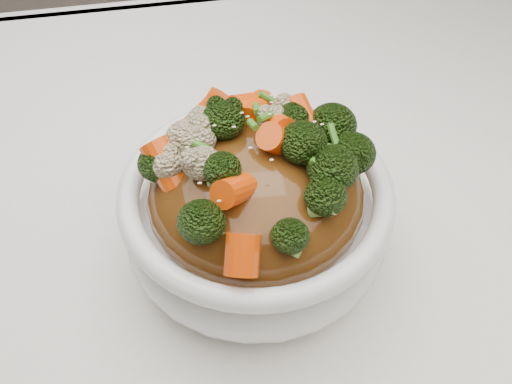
{
  "coord_description": "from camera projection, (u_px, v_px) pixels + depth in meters",
  "views": [
    {
      "loc": [
        -0.1,
        -0.31,
        1.16
      ],
      "look_at": [
        -0.04,
        -0.01,
        0.82
      ],
      "focal_mm": 42.0,
      "sensor_mm": 36.0,
      "label": 1
    }
  ],
  "objects": [
    {
      "name": "sauce_base",
      "position": [
        256.0,
        195.0,
        0.45
      ],
      "size": [
        0.17,
        0.17,
        0.09
      ],
      "primitive_type": "ellipsoid",
      "rotation": [
        0.0,
        0.0,
        -0.02
      ],
      "color": "#4F2B0D",
      "rests_on": "bowl"
    },
    {
      "name": "bowl",
      "position": [
        256.0,
        218.0,
        0.48
      ],
      "size": [
        0.21,
        0.21,
        0.08
      ],
      "primitive_type": null,
      "rotation": [
        0.0,
        0.0,
        -0.02
      ],
      "color": "white",
      "rests_on": "tablecloth"
    },
    {
      "name": "sesame_seeds",
      "position": [
        256.0,
        135.0,
        0.41
      ],
      "size": [
        0.15,
        0.15,
        0.01
      ],
      "primitive_type": null,
      "rotation": [
        0.0,
        0.0,
        -0.02
      ],
      "color": "beige",
      "rests_on": "sauce_base"
    },
    {
      "name": "scallions",
      "position": [
        256.0,
        135.0,
        0.41
      ],
      "size": [
        0.13,
        0.13,
        0.02
      ],
      "primitive_type": null,
      "rotation": [
        0.0,
        0.0,
        -0.02
      ],
      "color": "#33721A",
      "rests_on": "sauce_base"
    },
    {
      "name": "carrots",
      "position": [
        256.0,
        136.0,
        0.41
      ],
      "size": [
        0.17,
        0.17,
        0.05
      ],
      "primitive_type": null,
      "rotation": [
        0.0,
        0.0,
        -0.02
      ],
      "color": "#E94707",
      "rests_on": "sauce_base"
    },
    {
      "name": "tablecloth",
      "position": [
        301.0,
        246.0,
        0.53
      ],
      "size": [
        1.2,
        0.8,
        0.04
      ],
      "primitive_type": "cube",
      "color": "white",
      "rests_on": "dining_table"
    },
    {
      "name": "cauliflower",
      "position": [
        256.0,
        139.0,
        0.41
      ],
      "size": [
        0.17,
        0.17,
        0.03
      ],
      "primitive_type": null,
      "rotation": [
        0.0,
        0.0,
        -0.02
      ],
      "color": "#C7B588",
      "rests_on": "sauce_base"
    },
    {
      "name": "broccoli",
      "position": [
        256.0,
        137.0,
        0.41
      ],
      "size": [
        0.17,
        0.17,
        0.04
      ],
      "primitive_type": null,
      "rotation": [
        0.0,
        0.0,
        -0.02
      ],
      "color": "black",
      "rests_on": "sauce_base"
    }
  ]
}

